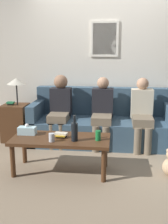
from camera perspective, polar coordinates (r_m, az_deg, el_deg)
The scene contains 13 objects.
ground_plane at distance 4.31m, azimuth 3.23°, elevation -8.26°, with size 16.00×16.00×0.00m, color gray.
wall_back at distance 5.01m, azimuth 4.11°, elevation 10.04°, with size 9.00×0.08×2.60m.
couch_main at distance 4.72m, azimuth 3.66°, elevation -2.48°, with size 2.31×0.88×0.89m.
coffee_table at distance 3.57m, azimuth -4.75°, elevation -6.17°, with size 1.23×0.56×0.45m.
side_table_with_lamp at distance 4.90m, azimuth -13.72°, elevation -1.41°, with size 0.41×0.41×1.07m.
wine_bottle at distance 3.40m, azimuth -1.95°, elevation -3.94°, with size 0.08×0.08×0.32m.
drinking_glass at distance 3.42m, azimuth -6.60°, elevation -5.16°, with size 0.07×0.07×0.10m.
book_stack at distance 3.57m, azimuth -4.68°, elevation -4.66°, with size 0.17×0.12×0.06m.
soda_can at distance 3.44m, azimuth 2.88°, elevation -4.79°, with size 0.07×0.07×0.12m.
tissue_box at distance 3.74m, azimuth -11.48°, elevation -3.68°, with size 0.23×0.12×0.14m.
person_left at distance 4.60m, azimuth -4.92°, elevation 1.08°, with size 0.34×0.60×1.12m.
person_middle at distance 4.49m, azimuth 3.72°, elevation 0.44°, with size 0.34×0.62×1.10m.
person_right at distance 4.49m, azimuth 11.73°, elevation 0.18°, with size 0.34×0.63×1.10m.
Camera 1 is at (0.22, -4.01, 1.58)m, focal length 45.00 mm.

